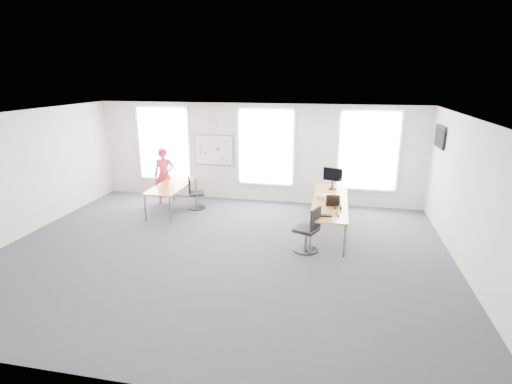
% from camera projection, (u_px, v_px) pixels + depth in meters
% --- Properties ---
extents(floor, '(10.00, 10.00, 0.00)m').
position_uv_depth(floor, '(220.00, 253.00, 8.86)').
color(floor, '#2A2A2F').
rests_on(floor, ground).
extents(ceiling, '(10.00, 10.00, 0.00)m').
position_uv_depth(ceiling, '(217.00, 116.00, 8.02)').
color(ceiling, white).
rests_on(ceiling, ground).
extents(wall_back, '(10.00, 0.00, 10.00)m').
position_uv_depth(wall_back, '(256.00, 153.00, 12.20)').
color(wall_back, silver).
rests_on(wall_back, ground).
extents(wall_front, '(10.00, 0.00, 10.00)m').
position_uv_depth(wall_front, '(121.00, 279.00, 4.68)').
color(wall_front, silver).
rests_on(wall_front, ground).
extents(wall_left, '(0.00, 10.00, 10.00)m').
position_uv_depth(wall_left, '(15.00, 176.00, 9.40)').
color(wall_left, silver).
rests_on(wall_left, ground).
extents(wall_right, '(0.00, 10.00, 10.00)m').
position_uv_depth(wall_right, '(475.00, 203.00, 7.48)').
color(wall_right, silver).
rests_on(wall_right, ground).
extents(window_left, '(1.60, 0.06, 2.20)m').
position_uv_depth(window_left, '(164.00, 144.00, 12.69)').
color(window_left, silver).
rests_on(window_left, wall_back).
extents(window_mid, '(1.60, 0.06, 2.20)m').
position_uv_depth(window_mid, '(266.00, 147.00, 12.06)').
color(window_mid, silver).
rests_on(window_mid, wall_back).
extents(window_right, '(1.60, 0.06, 2.20)m').
position_uv_depth(window_right, '(368.00, 151.00, 11.48)').
color(window_right, silver).
rests_on(window_right, wall_back).
extents(desk_right, '(0.85, 3.20, 0.78)m').
position_uv_depth(desk_right, '(330.00, 202.00, 10.00)').
color(desk_right, '#C78431').
rests_on(desk_right, ground).
extents(desk_left, '(0.84, 2.10, 0.77)m').
position_uv_depth(desk_left, '(172.00, 187.00, 11.49)').
color(desk_left, '#C78431').
rests_on(desk_left, ground).
extents(chair_right, '(0.61, 0.61, 1.05)m').
position_uv_depth(chair_right, '(309.00, 232.00, 8.82)').
color(chair_right, black).
rests_on(chair_right, ground).
extents(chair_left, '(0.56, 0.56, 0.94)m').
position_uv_depth(chair_left, '(195.00, 195.00, 11.72)').
color(chair_left, black).
rests_on(chair_left, ground).
extents(person, '(0.71, 0.58, 1.70)m').
position_uv_depth(person, '(164.00, 176.00, 12.18)').
color(person, '#CF2949').
rests_on(person, ground).
extents(whiteboard, '(1.20, 0.03, 0.90)m').
position_uv_depth(whiteboard, '(214.00, 150.00, 12.42)').
color(whiteboard, white).
rests_on(whiteboard, wall_back).
extents(wall_clock, '(0.30, 0.04, 0.30)m').
position_uv_depth(wall_clock, '(213.00, 124.00, 12.19)').
color(wall_clock, gray).
rests_on(wall_clock, wall_back).
extents(tv, '(0.06, 0.90, 0.55)m').
position_uv_depth(tv, '(440.00, 137.00, 10.08)').
color(tv, black).
rests_on(tv, wall_right).
extents(keyboard, '(0.45, 0.23, 0.02)m').
position_uv_depth(keyboard, '(322.00, 215.00, 8.90)').
color(keyboard, black).
rests_on(keyboard, desk_right).
extents(mouse, '(0.09, 0.12, 0.04)m').
position_uv_depth(mouse, '(338.00, 215.00, 8.87)').
color(mouse, black).
rests_on(mouse, desk_right).
extents(lens_cap, '(0.06, 0.06, 0.01)m').
position_uv_depth(lens_cap, '(336.00, 213.00, 9.06)').
color(lens_cap, black).
rests_on(lens_cap, desk_right).
extents(headphones, '(0.17, 0.09, 0.10)m').
position_uv_depth(headphones, '(338.00, 208.00, 9.32)').
color(headphones, black).
rests_on(headphones, desk_right).
extents(laptop_sleeve, '(0.33, 0.20, 0.26)m').
position_uv_depth(laptop_sleeve, '(333.00, 201.00, 9.52)').
color(laptop_sleeve, black).
rests_on(laptop_sleeve, desk_right).
extents(paper_stack, '(0.36, 0.28, 0.12)m').
position_uv_depth(paper_stack, '(324.00, 197.00, 10.10)').
color(paper_stack, '#F2E4C1').
rests_on(paper_stack, desk_right).
extents(monitor, '(0.53, 0.23, 0.60)m').
position_uv_depth(monitor, '(333.00, 177.00, 10.87)').
color(monitor, black).
rests_on(monitor, desk_right).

